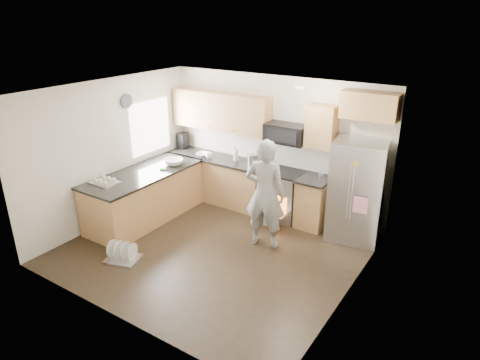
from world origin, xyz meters
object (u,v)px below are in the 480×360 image
Objects in this scene: refrigerator at (356,192)px; person at (265,194)px; stove_range at (282,184)px; dish_rack at (123,255)px.

refrigerator is 0.94× the size of person.
dish_rack is at bearing -116.88° from stove_range.
refrigerator is 2.88× the size of dish_rack.
person reaches higher than dish_rack.
stove_range reaches higher than dish_rack.
person reaches higher than stove_range.
person is (-1.16, -1.02, 0.05)m from refrigerator.
stove_range is 0.97× the size of person.
refrigerator is at bearing -1.71° from stove_range.
stove_range is 3.09m from dish_rack.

